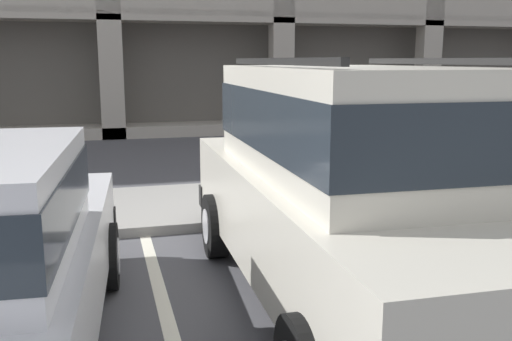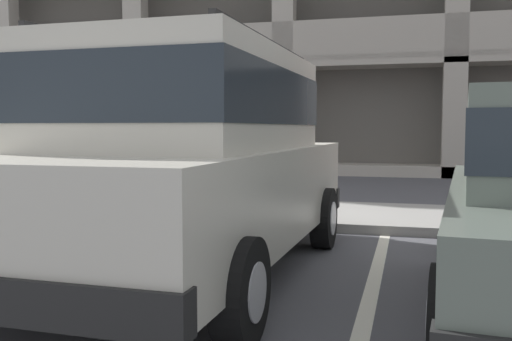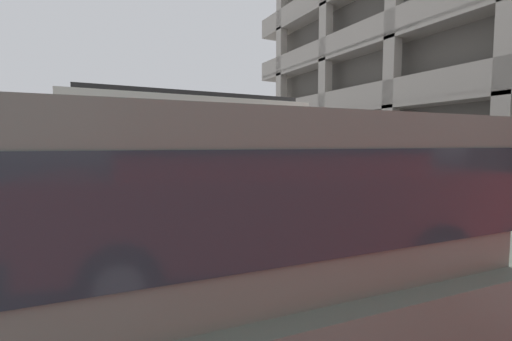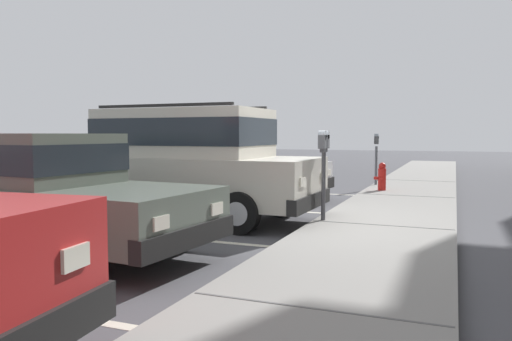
# 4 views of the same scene
# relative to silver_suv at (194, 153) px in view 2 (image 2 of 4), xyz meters

# --- Properties ---
(ground_plane) EXTENTS (80.00, 80.00, 0.10)m
(ground_plane) POSITION_rel_silver_suv_xyz_m (0.01, 2.15, -1.14)
(ground_plane) COLOR #4C4C51
(sidewalk) EXTENTS (40.00, 2.20, 0.12)m
(sidewalk) POSITION_rel_silver_suv_xyz_m (0.01, 3.45, -1.03)
(sidewalk) COLOR gray
(sidewalk) RESTS_ON ground_plane
(parking_stall_lines) EXTENTS (12.47, 4.80, 0.01)m
(parking_stall_lines) POSITION_rel_silver_suv_xyz_m (1.56, 0.75, -1.08)
(parking_stall_lines) COLOR silver
(parking_stall_lines) RESTS_ON ground_plane
(silver_suv) EXTENTS (2.10, 4.82, 2.03)m
(silver_suv) POSITION_rel_silver_suv_xyz_m (0.00, 0.00, 0.00)
(silver_suv) COLOR beige
(silver_suv) RESTS_ON ground_plane
(parking_meter_near) EXTENTS (0.35, 0.12, 1.47)m
(parking_meter_near) POSITION_rel_silver_suv_xyz_m (-0.12, 2.50, 0.13)
(parking_meter_near) COLOR #47474C
(parking_meter_near) RESTS_ON sidewalk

